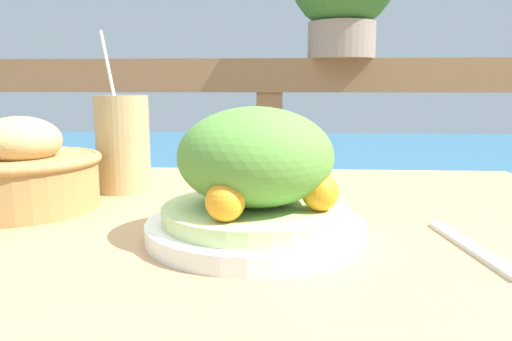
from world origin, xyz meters
TOP-DOWN VIEW (x-y plane):
  - patio_table at (0.00, 0.00)m, footprint 0.97×0.74m
  - railing_fence at (0.00, 0.76)m, footprint 2.80×0.08m
  - sea_backdrop at (0.00, 3.26)m, footprint 12.00×4.00m
  - salad_plate at (0.01, -0.10)m, footprint 0.25×0.25m
  - drink_glass at (-0.21, 0.14)m, footprint 0.09×0.09m
  - bread_basket at (-0.32, 0.02)m, footprint 0.21×0.21m
  - knife at (0.24, -0.12)m, footprint 0.04×0.18m
  - orange_near_basket at (0.02, 0.29)m, footprint 0.08×0.08m

SIDE VIEW (x-z plane):
  - sea_backdrop at x=0.00m, z-range 0.00..0.35m
  - patio_table at x=0.00m, z-range 0.25..1.00m
  - railing_fence at x=0.00m, z-range 0.25..1.23m
  - knife at x=0.24m, z-range 0.74..0.75m
  - orange_near_basket at x=0.02m, z-range 0.74..0.82m
  - bread_basket at x=-0.32m, z-range 0.73..0.86m
  - salad_plate at x=0.01m, z-range 0.73..0.88m
  - drink_glass at x=-0.21m, z-range 0.69..0.95m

